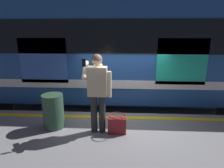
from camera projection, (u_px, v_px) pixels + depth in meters
name	position (u px, v px, depth m)	size (l,w,h in m)	color
ground_plane	(122.00, 142.00, 5.43)	(23.70, 23.70, 0.00)	#4C4742
safety_line	(122.00, 117.00, 4.90)	(15.48, 0.16, 0.01)	yellow
track_rail_near	(122.00, 121.00, 6.49)	(20.54, 0.08, 0.16)	slate
track_rail_far	(122.00, 106.00, 7.87)	(20.54, 0.08, 0.16)	slate
train_carriage	(114.00, 48.00, 6.53)	(10.93, 2.91, 3.95)	#1E478C
passenger	(98.00, 88.00, 3.97)	(0.57, 0.55, 1.72)	#262628
handbag	(117.00, 125.00, 4.10)	(0.39, 0.35, 0.43)	maroon
trash_bin	(53.00, 111.00, 4.33)	(0.47, 0.47, 0.79)	#2D4C38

